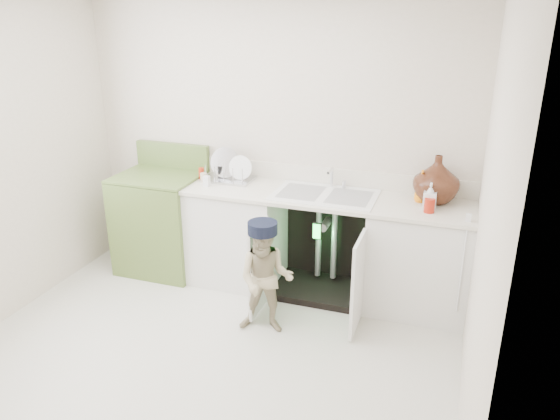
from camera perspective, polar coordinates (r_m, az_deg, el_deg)
The scene contains 5 objects.
ground at distance 4.10m, azimuth -7.83°, elevation -14.96°, with size 3.50×3.50×0.00m, color beige.
room_shell at distance 3.53m, azimuth -8.82°, elevation 1.77°, with size 6.00×5.50×1.26m.
counter_run at distance 4.67m, azimuth 5.09°, elevation -3.26°, with size 2.44×1.02×1.28m.
avocado_stove at distance 5.23m, azimuth -12.22°, elevation -1.09°, with size 0.74×0.65×1.15m.
repair_worker at distance 4.13m, azimuth -1.49°, elevation -7.06°, with size 0.56×0.59×0.90m.
Camera 1 is at (1.59, -2.94, 2.39)m, focal length 35.00 mm.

